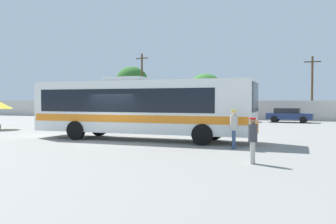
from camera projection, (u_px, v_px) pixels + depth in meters
name	position (u px, v px, depth m)	size (l,w,h in m)	color
ground_plane	(175.00, 128.00, 28.49)	(300.00, 300.00, 0.00)	gray
perimeter_wall	(216.00, 110.00, 42.00)	(80.00, 0.30, 2.15)	beige
coach_bus_white_orange	(139.00, 106.00, 19.85)	(12.33, 2.79, 3.46)	white
attendant_by_bus_door	(234.00, 127.00, 16.12)	(0.42, 0.42, 1.75)	#33476B
passenger_waiting_on_apron	(253.00, 137.00, 12.33)	(0.35, 0.35, 1.59)	#B7B2A8
parked_car_leftmost_white	(126.00, 112.00, 42.08)	(4.07, 2.00, 1.50)	silver
parked_car_second_red	(167.00, 113.00, 40.13)	(4.06, 2.05, 1.46)	red
parked_car_third_red	(233.00, 114.00, 37.08)	(4.52, 2.19, 1.45)	red
parked_car_rightmost_dark_blue	(289.00, 115.00, 35.59)	(4.46, 2.28, 1.41)	navy
utility_pole_near	(312.00, 87.00, 40.05)	(1.80, 0.24, 7.06)	#4C3823
utility_pole_far	(142.00, 84.00, 46.90)	(1.79, 0.45, 8.24)	#4C3823
roadside_tree_left	(132.00, 80.00, 52.17)	(4.54, 4.54, 7.07)	brown
roadside_tree_midleft	(206.00, 88.00, 47.13)	(4.40, 4.40, 5.67)	brown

